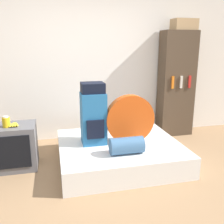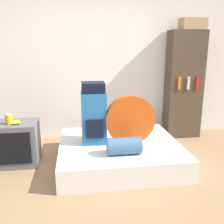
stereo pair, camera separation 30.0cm
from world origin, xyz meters
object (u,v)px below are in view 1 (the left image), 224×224
object	(u,v)px
backpack	(93,114)
television	(12,147)
cardboard_box	(184,25)
sleeping_roll	(127,146)
tent_bag	(130,119)
canister	(6,122)
bookshelf	(176,84)

from	to	relation	value
backpack	television	world-z (taller)	backpack
backpack	cardboard_box	bearing A→B (deg)	26.24
television	cardboard_box	xyz separation A→B (m)	(2.85, 0.78, 1.67)
backpack	sleeping_roll	distance (m)	0.65
backpack	television	size ratio (longest dim) A/B	1.34
backpack	tent_bag	bearing A→B (deg)	-12.49
tent_bag	cardboard_box	world-z (taller)	cardboard_box
canister	cardboard_box	distance (m)	3.27
canister	cardboard_box	xyz separation A→B (m)	(2.88, 0.83, 1.30)
tent_bag	bookshelf	xyz separation A→B (m)	(1.18, 0.96, 0.31)
canister	cardboard_box	world-z (taller)	cardboard_box
backpack	canister	bearing A→B (deg)	178.43
tent_bag	sleeping_roll	distance (m)	0.45
television	canister	distance (m)	0.37
television	bookshelf	size ratio (longest dim) A/B	0.34
bookshelf	backpack	bearing A→B (deg)	-153.05
backpack	bookshelf	xyz separation A→B (m)	(1.67, 0.85, 0.23)
sleeping_roll	bookshelf	xyz separation A→B (m)	(1.33, 1.31, 0.54)
sleeping_roll	television	xyz separation A→B (m)	(-1.44, 0.54, -0.10)
tent_bag	sleeping_roll	size ratio (longest dim) A/B	1.60
sleeping_roll	cardboard_box	distance (m)	2.49
bookshelf	cardboard_box	size ratio (longest dim) A/B	4.52
tent_bag	cardboard_box	distance (m)	2.08
backpack	cardboard_box	world-z (taller)	cardboard_box
tent_bag	bookshelf	world-z (taller)	bookshelf
canister	bookshelf	size ratio (longest dim) A/B	0.08
sleeping_roll	canister	bearing A→B (deg)	161.47
television	canister	xyz separation A→B (m)	(-0.03, -0.05, 0.37)
cardboard_box	backpack	bearing A→B (deg)	-153.76
backpack	tent_bag	xyz separation A→B (m)	(0.49, -0.11, -0.07)
tent_bag	canister	bearing A→B (deg)	175.06
sleeping_roll	cardboard_box	size ratio (longest dim) A/B	1.03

